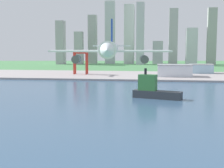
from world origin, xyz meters
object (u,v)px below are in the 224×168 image
(container_barge, at_px, (153,90))
(port_crane_red, at_px, (80,57))
(airplane_landing, at_px, (110,49))
(warehouse_main, at_px, (174,70))
(warehouse_annex, at_px, (201,69))

(container_barge, height_order, port_crane_red, port_crane_red)
(airplane_landing, distance_m, container_barge, 201.94)
(warehouse_main, relative_size, warehouse_annex, 1.35)
(container_barge, xyz_separation_m, warehouse_main, (27.73, 190.95, 3.28))
(port_crane_red, bearing_deg, warehouse_annex, 13.56)
(warehouse_annex, bearing_deg, warehouse_main, -127.06)
(port_crane_red, height_order, warehouse_main, port_crane_red)
(airplane_landing, distance_m, port_crane_red, 417.00)
(container_barge, relative_size, port_crane_red, 1.19)
(airplane_landing, bearing_deg, warehouse_annex, 79.42)
(airplane_landing, relative_size, warehouse_annex, 1.23)
(warehouse_main, distance_m, warehouse_annex, 75.00)
(airplane_landing, distance_m, warehouse_annex, 457.96)
(airplane_landing, xyz_separation_m, container_barge, (10.87, 197.96, -38.36))
(warehouse_main, bearing_deg, airplane_landing, -95.67)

